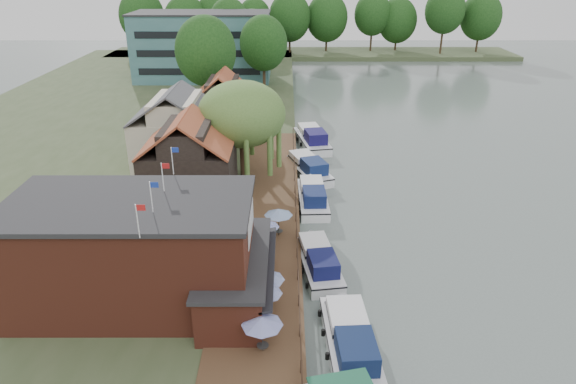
{
  "coord_description": "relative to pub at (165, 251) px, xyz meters",
  "views": [
    {
      "loc": [
        -6.05,
        -29.63,
        21.78
      ],
      "look_at": [
        -6.0,
        12.0,
        3.0
      ],
      "focal_mm": 32.0,
      "sensor_mm": 36.0,
      "label": 1
    }
  ],
  "objects": [
    {
      "name": "ground",
      "position": [
        14.0,
        1.0,
        -4.65
      ],
      "size": [
        260.0,
        260.0,
        0.0
      ],
      "primitive_type": "plane",
      "color": "#55635F",
      "rests_on": "ground"
    },
    {
      "name": "land_bank",
      "position": [
        -16.0,
        36.0,
        -4.15
      ],
      "size": [
        50.0,
        140.0,
        1.0
      ],
      "primitive_type": "cube",
      "color": "#384728",
      "rests_on": "ground"
    },
    {
      "name": "quay_deck",
      "position": [
        6.0,
        11.0,
        -3.6
      ],
      "size": [
        6.0,
        50.0,
        0.1
      ],
      "primitive_type": "cube",
      "color": "#47301E",
      "rests_on": "land_bank"
    },
    {
      "name": "quay_rail",
      "position": [
        8.7,
        11.5,
        -3.15
      ],
      "size": [
        0.2,
        49.0,
        1.0
      ],
      "primitive_type": null,
      "color": "black",
      "rests_on": "land_bank"
    },
    {
      "name": "pub",
      "position": [
        0.0,
        0.0,
        0.0
      ],
      "size": [
        20.0,
        11.0,
        7.3
      ],
      "primitive_type": null,
      "color": "maroon",
      "rests_on": "land_bank"
    },
    {
      "name": "hotel_block",
      "position": [
        -8.0,
        71.0,
        2.5
      ],
      "size": [
        25.4,
        12.4,
        12.3
      ],
      "primitive_type": null,
      "color": "#38666B",
      "rests_on": "land_bank"
    },
    {
      "name": "cottage_a",
      "position": [
        -1.0,
        15.0,
        0.6
      ],
      "size": [
        8.6,
        7.6,
        8.5
      ],
      "primitive_type": null,
      "color": "black",
      "rests_on": "land_bank"
    },
    {
      "name": "cottage_b",
      "position": [
        -4.0,
        25.0,
        0.6
      ],
      "size": [
        9.6,
        8.6,
        8.5
      ],
      "primitive_type": null,
      "color": "beige",
      "rests_on": "land_bank"
    },
    {
      "name": "cottage_c",
      "position": [
        0.0,
        34.0,
        0.6
      ],
      "size": [
        7.6,
        7.6,
        8.5
      ],
      "primitive_type": null,
      "color": "black",
      "rests_on": "land_bank"
    },
    {
      "name": "willow",
      "position": [
        3.5,
        20.0,
        1.56
      ],
      "size": [
        8.6,
        8.6,
        10.43
      ],
      "primitive_type": null,
      "color": "#476B2D",
      "rests_on": "land_bank"
    },
    {
      "name": "umbrella_0",
      "position": [
        6.51,
        -5.21,
        -2.36
      ],
      "size": [
        2.42,
        2.42,
        2.38
      ],
      "primitive_type": null,
      "color": "navy",
      "rests_on": "quay_deck"
    },
    {
      "name": "umbrella_1",
      "position": [
        6.62,
        -2.19,
        -2.36
      ],
      "size": [
        2.07,
        2.07,
        2.38
      ],
      "primitive_type": null,
      "color": "navy",
      "rests_on": "quay_deck"
    },
    {
      "name": "umbrella_2",
      "position": [
        6.62,
        -0.68,
        -2.36
      ],
      "size": [
        2.32,
        2.32,
        2.38
      ],
      "primitive_type": null,
      "color": "navy",
      "rests_on": "quay_deck"
    },
    {
      "name": "umbrella_3",
      "position": [
        6.19,
        6.57,
        -2.36
      ],
      "size": [
        2.29,
        2.29,
        2.38
      ],
      "primitive_type": null,
      "color": "#1C2E9C",
      "rests_on": "quay_deck"
    },
    {
      "name": "umbrella_4",
      "position": [
        7.22,
        8.59,
        -2.36
      ],
      "size": [
        2.34,
        2.34,
        2.38
      ],
      "primitive_type": null,
      "color": "navy",
      "rests_on": "quay_deck"
    },
    {
      "name": "cruiser_0",
      "position": [
        11.75,
        -4.17,
        -3.46
      ],
      "size": [
        3.68,
        9.98,
        2.38
      ],
      "primitive_type": null,
      "rotation": [
        0.0,
        0.0,
        0.05
      ],
      "color": "silver",
      "rests_on": "ground"
    },
    {
      "name": "cruiser_1",
      "position": [
        10.31,
        5.03,
        -3.56
      ],
      "size": [
        4.25,
        9.42,
        2.17
      ],
      "primitive_type": null,
      "rotation": [
        0.0,
        0.0,
        0.15
      ],
      "color": "silver",
      "rests_on": "ground"
    },
    {
      "name": "cruiser_2",
      "position": [
        10.41,
        16.73,
        -3.51
      ],
      "size": [
        3.35,
        9.54,
        2.27
      ],
      "primitive_type": null,
      "rotation": [
        0.0,
        0.0,
        0.03
      ],
      "color": "white",
      "rests_on": "ground"
    },
    {
      "name": "cruiser_3",
      "position": [
        10.19,
        24.22,
        -3.46
      ],
      "size": [
        6.25,
        10.34,
        2.38
      ],
      "primitive_type": null,
      "rotation": [
        0.0,
        0.0,
        0.34
      ],
      "color": "silver",
      "rests_on": "ground"
    },
    {
      "name": "cruiser_4",
      "position": [
        11.12,
        34.21,
        -3.36
      ],
      "size": [
        5.26,
        10.96,
        2.57
      ],
      "primitive_type": null,
      "rotation": [
        0.0,
        0.0,
        0.18
      ],
      "color": "white",
      "rests_on": "ground"
    },
    {
      "name": "bank_tree_0",
      "position": [
        -3.34,
        43.77,
        3.49
      ],
      "size": [
        8.41,
        8.41,
        14.29
      ],
      "primitive_type": null,
      "color": "#143811",
      "rests_on": "land_bank"
    },
    {
      "name": "bank_tree_1",
      "position": [
        -4.35,
        52.29,
        2.08
      ],
      "size": [
        6.0,
        6.0,
        11.46
      ],
      "primitive_type": null,
      "color": "#143811",
      "rests_on": "land_bank"
    },
    {
      "name": "bank_tree_2",
      "position": [
        3.91,
        60.88,
        2.72
      ],
      "size": [
        8.1,
        8.1,
        12.75
      ],
      "primitive_type": null,
      "color": "#143811",
      "rests_on": "land_bank"
    },
    {
      "name": "bank_tree_3",
      "position": [
        -3.86,
        80.5,
        3.47
      ],
      "size": [
        8.11,
        8.11,
        14.23
      ],
      "primitive_type": null,
      "color": "#143811",
      "rests_on": "land_bank"
    },
    {
      "name": "bank_tree_4",
      "position": [
        -4.68,
        88.2,
        3.21
      ],
      "size": [
        8.79,
        8.79,
        13.71
      ],
      "primitive_type": null,
      "color": "#143811",
      "rests_on": "land_bank"
    },
    {
      "name": "bank_tree_5",
      "position": [
        -0.06,
        93.43,
        1.87
      ],
      "size": [
        7.56,
        7.56,
        11.04
      ],
      "primitive_type": null,
      "color": "#143811",
      "rests_on": "land_bank"
    }
  ]
}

